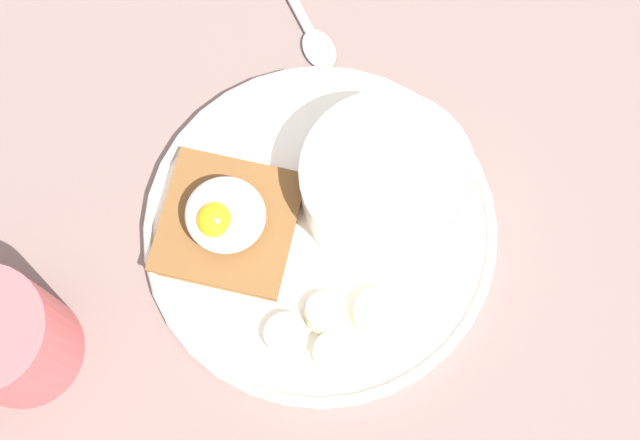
{
  "coord_description": "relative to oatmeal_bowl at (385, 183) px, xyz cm",
  "views": [
    {
      "loc": [
        -6.81,
        16.53,
        65.1
      ],
      "look_at": [
        0.0,
        0.0,
        5.0
      ],
      "focal_mm": 50.0,
      "sensor_mm": 36.0,
      "label": 1
    }
  ],
  "objects": [
    {
      "name": "poached_egg",
      "position": [
        9.44,
        6.65,
        0.44
      ],
      "size": [
        5.69,
        5.54,
        3.7
      ],
      "color": "white",
      "rests_on": "toast_slice"
    },
    {
      "name": "oatmeal_bowl",
      "position": [
        0.0,
        0.0,
        0.0
      ],
      "size": [
        12.2,
        12.2,
        5.36
      ],
      "color": "white",
      "rests_on": "plate"
    },
    {
      "name": "spoon",
      "position": [
        10.84,
        -11.17,
        -3.31
      ],
      "size": [
        9.79,
        9.05,
        0.8
      ],
      "color": "silver",
      "rests_on": "ground_plane"
    },
    {
      "name": "banana_slice_left",
      "position": [
        -0.95,
        12.16,
        -2.03
      ],
      "size": [
        3.78,
        3.81,
        1.52
      ],
      "color": "#F3F0C5",
      "rests_on": "plate"
    },
    {
      "name": "toast_slice",
      "position": [
        9.39,
        6.52,
        -1.86
      ],
      "size": [
        10.95,
        10.95,
        1.53
      ],
      "color": "brown",
      "rests_on": "plate"
    },
    {
      "name": "ground_plane",
      "position": [
        3.29,
        4.09,
        -4.71
      ],
      "size": [
        120.0,
        120.0,
        2.0
      ],
      "primitive_type": "cube",
      "color": "#715C56",
      "rests_on": "ground"
    },
    {
      "name": "plate",
      "position": [
        3.29,
        4.09,
        -2.92
      ],
      "size": [
        25.75,
        25.75,
        1.6
      ],
      "color": "silver",
      "rests_on": "ground_plane"
    },
    {
      "name": "coffee_mug",
      "position": [
        19.33,
        20.18,
        1.19
      ],
      "size": [
        11.27,
        8.19,
        9.57
      ],
      "color": "#D94F50",
      "rests_on": "ground_plane"
    },
    {
      "name": "banana_slice_right",
      "position": [
        2.44,
        12.31,
        -2.02
      ],
      "size": [
        4.28,
        4.24,
        1.62
      ],
      "color": "#F7EDBF",
      "rests_on": "plate"
    },
    {
      "name": "banana_slice_back",
      "position": [
        -2.84,
        8.5,
        -2.03
      ],
      "size": [
        4.02,
        4.04,
        1.43
      ],
      "color": "beige",
      "rests_on": "plate"
    },
    {
      "name": "banana_slice_front",
      "position": [
        0.55,
        9.84,
        -2.09
      ],
      "size": [
        4.14,
        4.17,
        1.51
      ],
      "color": "#F3F0C1",
      "rests_on": "plate"
    }
  ]
}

